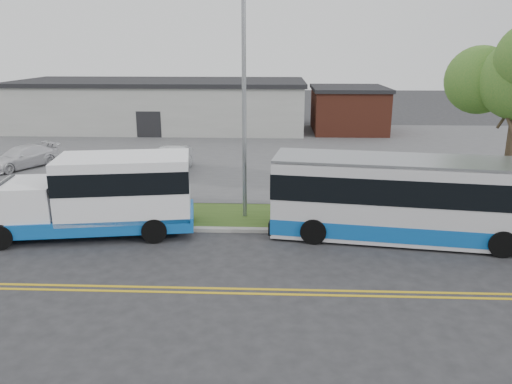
{
  "coord_description": "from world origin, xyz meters",
  "views": [
    {
      "loc": [
        4.35,
        -17.74,
        7.19
      ],
      "look_at": [
        3.55,
        1.37,
        1.6
      ],
      "focal_mm": 35.0,
      "sensor_mm": 36.0,
      "label": 1
    }
  ],
  "objects_px": {
    "streetlight_near": "(244,97)",
    "transit_bus": "(422,200)",
    "parked_car_b": "(22,157)",
    "shuttle_bus": "(105,193)",
    "pedestrian": "(85,199)",
    "parked_car_a": "(172,160)"
  },
  "relations": [
    {
      "from": "streetlight_near",
      "to": "transit_bus",
      "type": "xyz_separation_m",
      "value": [
        6.9,
        -2.13,
        -3.64
      ]
    },
    {
      "from": "streetlight_near",
      "to": "parked_car_b",
      "type": "bearing_deg",
      "value": 148.95
    },
    {
      "from": "shuttle_bus",
      "to": "pedestrian",
      "type": "xyz_separation_m",
      "value": [
        -1.3,
        1.17,
        -0.64
      ]
    },
    {
      "from": "pedestrian",
      "to": "parked_car_b",
      "type": "bearing_deg",
      "value": -92.25
    },
    {
      "from": "transit_bus",
      "to": "streetlight_near",
      "type": "bearing_deg",
      "value": 171.23
    },
    {
      "from": "parked_car_b",
      "to": "pedestrian",
      "type": "bearing_deg",
      "value": -21.55
    },
    {
      "from": "transit_bus",
      "to": "parked_car_b",
      "type": "bearing_deg",
      "value": 161.55
    },
    {
      "from": "shuttle_bus",
      "to": "pedestrian",
      "type": "relative_size",
      "value": 4.52
    },
    {
      "from": "transit_bus",
      "to": "parked_car_b",
      "type": "relative_size",
      "value": 2.58
    },
    {
      "from": "pedestrian",
      "to": "parked_car_b",
      "type": "xyz_separation_m",
      "value": [
        -7.41,
        9.3,
        -0.28
      ]
    },
    {
      "from": "streetlight_near",
      "to": "parked_car_a",
      "type": "xyz_separation_m",
      "value": [
        -4.74,
        7.81,
        -4.41
      ]
    },
    {
      "from": "streetlight_near",
      "to": "parked_car_a",
      "type": "height_order",
      "value": "streetlight_near"
    },
    {
      "from": "shuttle_bus",
      "to": "pedestrian",
      "type": "height_order",
      "value": "shuttle_bus"
    },
    {
      "from": "shuttle_bus",
      "to": "parked_car_a",
      "type": "xyz_separation_m",
      "value": [
        0.63,
        9.81,
        -0.85
      ]
    },
    {
      "from": "streetlight_near",
      "to": "transit_bus",
      "type": "relative_size",
      "value": 0.82
    },
    {
      "from": "shuttle_bus",
      "to": "parked_car_b",
      "type": "xyz_separation_m",
      "value": [
        -8.71,
        10.48,
        -0.92
      ]
    },
    {
      "from": "shuttle_bus",
      "to": "transit_bus",
      "type": "height_order",
      "value": "transit_bus"
    },
    {
      "from": "parked_car_b",
      "to": "transit_bus",
      "type": "bearing_deg",
      "value": 3.11
    },
    {
      "from": "parked_car_a",
      "to": "parked_car_b",
      "type": "distance_m",
      "value": 9.36
    },
    {
      "from": "transit_bus",
      "to": "pedestrian",
      "type": "distance_m",
      "value": 13.65
    },
    {
      "from": "streetlight_near",
      "to": "transit_bus",
      "type": "bearing_deg",
      "value": -17.13
    },
    {
      "from": "streetlight_near",
      "to": "pedestrian",
      "type": "distance_m",
      "value": 7.93
    }
  ]
}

